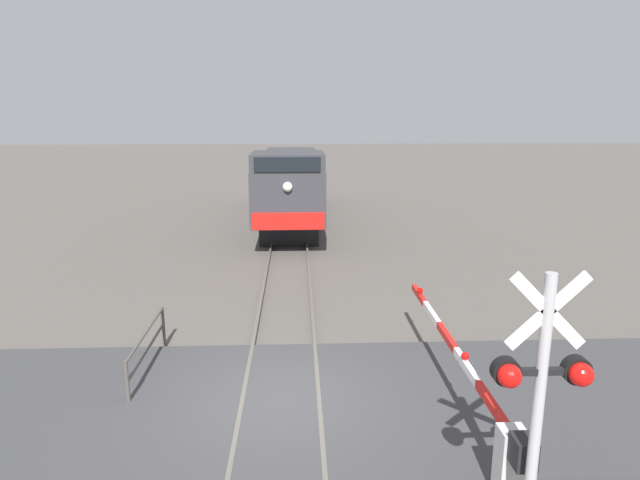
# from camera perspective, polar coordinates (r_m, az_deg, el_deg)

# --- Properties ---
(ground_plane) EXTENTS (160.00, 160.00, 0.00)m
(ground_plane) POSITION_cam_1_polar(r_m,az_deg,el_deg) (10.76, -4.10, -16.85)
(ground_plane) COLOR #514C47
(rail_track_left) EXTENTS (0.08, 80.00, 0.15)m
(rail_track_left) POSITION_cam_1_polar(r_m,az_deg,el_deg) (10.76, -8.09, -16.47)
(rail_track_left) COLOR #59544C
(rail_track_left) RESTS_ON ground_plane
(rail_track_right) EXTENTS (0.08, 80.00, 0.15)m
(rail_track_right) POSITION_cam_1_polar(r_m,az_deg,el_deg) (10.72, -0.11, -16.46)
(rail_track_right) COLOR #59544C
(rail_track_right) RESTS_ON ground_plane
(road_surface) EXTENTS (36.00, 4.87, 0.15)m
(road_surface) POSITION_cam_1_polar(r_m,az_deg,el_deg) (10.72, -4.11, -16.51)
(road_surface) COLOR #38383A
(road_surface) RESTS_ON ground_plane
(locomotive) EXTENTS (2.84, 14.49, 3.82)m
(locomotive) POSITION_cam_1_polar(r_m,az_deg,el_deg) (26.92, -3.15, 5.98)
(locomotive) COLOR black
(locomotive) RESTS_ON ground_plane
(crossing_signal) EXTENTS (1.18, 0.33, 3.67)m
(crossing_signal) POSITION_cam_1_polar(r_m,az_deg,el_deg) (7.12, 22.05, -14.14)
(crossing_signal) COLOR #ADADB2
(crossing_signal) RESTS_ON ground_plane
(crossing_gate) EXTENTS (0.36, 6.92, 1.34)m
(crossing_gate) POSITION_cam_1_polar(r_m,az_deg,el_deg) (9.19, 16.94, -16.99)
(crossing_gate) COLOR silver
(crossing_gate) RESTS_ON ground_plane
(guard_railing) EXTENTS (0.08, 2.89, 0.95)m
(guard_railing) POSITION_cam_1_polar(r_m,az_deg,el_deg) (12.17, -17.61, -10.42)
(guard_railing) COLOR #4C4742
(guard_railing) RESTS_ON ground_plane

